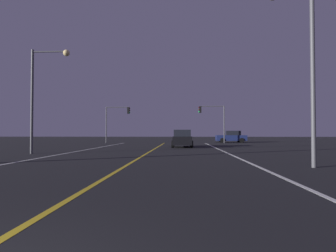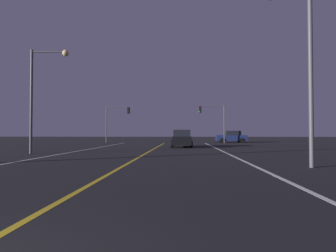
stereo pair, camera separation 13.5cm
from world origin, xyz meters
TOP-DOWN VIEW (x-y plane):
  - lane_edge_right at (5.55, 15.61)m, footprint 0.16×43.22m
  - lane_edge_left at (-5.55, 15.61)m, footprint 0.16×43.22m
  - lane_center_divider at (0.00, 15.61)m, footprint 0.16×43.22m
  - car_ahead_far at (2.43, 26.28)m, footprint 2.02×4.30m
  - car_crossing_side at (9.55, 39.86)m, footprint 4.30×2.02m
  - traffic_light_near_right at (6.47, 37.72)m, footprint 3.59×0.36m
  - traffic_light_near_left at (-6.53, 37.72)m, footprint 3.45×0.36m
  - street_lamp_right_near at (7.29, 10.19)m, footprint 1.88×0.44m
  - street_lamp_left_mid at (-7.05, 17.05)m, footprint 2.65×0.44m

SIDE VIEW (x-z plane):
  - lane_edge_right at x=5.55m, z-range 0.00..0.01m
  - lane_edge_left at x=-5.55m, z-range 0.00..0.01m
  - lane_center_divider at x=0.00m, z-range 0.00..0.01m
  - car_ahead_far at x=2.43m, z-range -0.03..1.67m
  - car_crossing_side at x=9.55m, z-range -0.03..1.67m
  - traffic_light_near_left at x=-6.53m, z-range 1.26..6.29m
  - traffic_light_near_right at x=6.47m, z-range 1.28..6.40m
  - street_lamp_left_mid at x=-7.05m, z-range 1.06..8.11m
  - street_lamp_right_near at x=7.29m, z-range 1.02..8.39m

